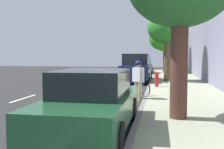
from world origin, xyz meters
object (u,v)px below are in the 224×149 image
object	(u,v)px
parked_sedan_grey_mid	(143,67)
street_tree_mid_block	(168,29)
fire_hydrant	(157,79)
bicycle_at_curb	(134,90)
parked_sedan_green_nearest	(93,102)
parked_suv_dark_blue_second	(137,68)
street_tree_far_end	(165,39)
cyclist_with_backpack	(139,77)

from	to	relation	value
parked_sedan_grey_mid	street_tree_mid_block	size ratio (longest dim) A/B	0.94
street_tree_mid_block	fire_hydrant	distance (m)	4.85
bicycle_at_curb	parked_sedan_green_nearest	bearing A→B (deg)	-95.92
fire_hydrant	parked_sedan_green_nearest	bearing A→B (deg)	-99.07
parked_sedan_grey_mid	street_tree_mid_block	bearing A→B (deg)	-75.30
bicycle_at_curb	fire_hydrant	size ratio (longest dim) A/B	1.59
parked_suv_dark_blue_second	bicycle_at_curb	distance (m)	7.60
parked_suv_dark_blue_second	parked_sedan_green_nearest	bearing A→B (deg)	-89.94
street_tree_far_end	fire_hydrant	distance (m)	12.90
bicycle_at_curb	cyclist_with_backpack	bearing A→B (deg)	-63.32
cyclist_with_backpack	parked_sedan_green_nearest	bearing A→B (deg)	-99.10
street_tree_far_end	parked_sedan_grey_mid	bearing A→B (deg)	-165.18
parked_sedan_green_nearest	fire_hydrant	distance (m)	9.00
parked_suv_dark_blue_second	street_tree_far_end	distance (m)	9.42
bicycle_at_curb	fire_hydrant	xyz separation A→B (m)	(0.90, 3.85, 0.17)
bicycle_at_curb	street_tree_far_end	size ratio (longest dim) A/B	0.28
street_tree_far_end	street_tree_mid_block	bearing A→B (deg)	-90.00
parked_sedan_grey_mid	street_tree_far_end	distance (m)	3.63
street_tree_far_end	parked_sedan_green_nearest	bearing A→B (deg)	-95.57
bicycle_at_curb	street_tree_far_end	bearing A→B (deg)	84.54
parked_sedan_green_nearest	street_tree_far_end	distance (m)	21.70
parked_suv_dark_blue_second	fire_hydrant	world-z (taller)	parked_suv_dark_blue_second
parked_sedan_green_nearest	fire_hydrant	xyz separation A→B (m)	(1.42, 8.89, -0.20)
street_tree_mid_block	street_tree_far_end	size ratio (longest dim) A/B	0.98
parked_suv_dark_blue_second	cyclist_with_backpack	size ratio (longest dim) A/B	2.83
parked_sedan_green_nearest	fire_hydrant	bearing A→B (deg)	80.93
street_tree_mid_block	fire_hydrant	size ratio (longest dim) A/B	5.60
parked_sedan_grey_mid	fire_hydrant	size ratio (longest dim) A/B	5.25
parked_suv_dark_blue_second	street_tree_far_end	world-z (taller)	street_tree_far_end
street_tree_mid_block	parked_suv_dark_blue_second	bearing A→B (deg)	178.51
street_tree_mid_block	street_tree_far_end	xyz separation A→B (m)	(-0.00, 8.87, -0.07)
parked_sedan_grey_mid	cyclist_with_backpack	world-z (taller)	cyclist_with_backpack
cyclist_with_backpack	bicycle_at_curb	bearing A→B (deg)	116.68
parked_sedan_green_nearest	parked_suv_dark_blue_second	distance (m)	12.60
fire_hydrant	street_tree_far_end	bearing A→B (deg)	86.94
parked_sedan_green_nearest	street_tree_mid_block	xyz separation A→B (m)	(2.09, 12.54, 2.92)
parked_sedan_green_nearest	parked_suv_dark_blue_second	xyz separation A→B (m)	(-0.01, 12.60, 0.27)
street_tree_mid_block	street_tree_far_end	bearing A→B (deg)	90.00
parked_sedan_grey_mid	street_tree_mid_block	xyz separation A→B (m)	(2.17, -8.29, 2.92)
parked_sedan_grey_mid	fire_hydrant	distance (m)	12.04
parked_sedan_grey_mid	cyclist_with_backpack	distance (m)	16.25
parked_sedan_grey_mid	fire_hydrant	world-z (taller)	parked_sedan_grey_mid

